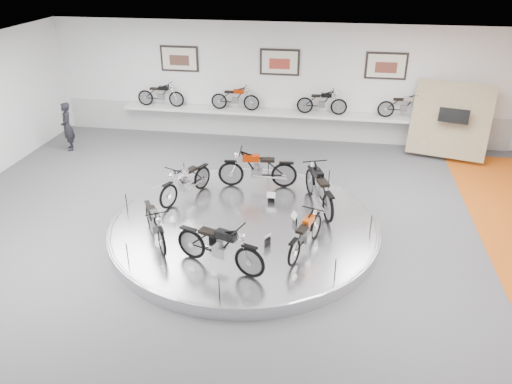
% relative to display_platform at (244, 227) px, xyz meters
% --- Properties ---
extents(floor, '(16.00, 16.00, 0.00)m').
position_rel_display_platform_xyz_m(floor, '(0.00, -0.30, -0.15)').
color(floor, '#4F4F52').
rests_on(floor, ground).
extents(ceiling, '(16.00, 16.00, 0.00)m').
position_rel_display_platform_xyz_m(ceiling, '(0.00, -0.30, 3.85)').
color(ceiling, white).
rests_on(ceiling, wall_back).
extents(wall_back, '(16.00, 0.00, 16.00)m').
position_rel_display_platform_xyz_m(wall_back, '(0.00, 6.70, 1.85)').
color(wall_back, white).
rests_on(wall_back, floor).
extents(dado_band, '(15.68, 0.04, 1.10)m').
position_rel_display_platform_xyz_m(dado_band, '(0.00, 6.68, 0.40)').
color(dado_band, '#BCBCBA').
rests_on(dado_band, floor).
extents(display_platform, '(6.40, 6.40, 0.30)m').
position_rel_display_platform_xyz_m(display_platform, '(0.00, 0.00, 0.00)').
color(display_platform, silver).
rests_on(display_platform, floor).
extents(platform_rim, '(6.40, 6.40, 0.10)m').
position_rel_display_platform_xyz_m(platform_rim, '(0.00, 0.00, 0.12)').
color(platform_rim, '#B2B2BA').
rests_on(platform_rim, display_platform).
extents(shelf, '(11.00, 0.55, 0.10)m').
position_rel_display_platform_xyz_m(shelf, '(0.00, 6.40, 0.85)').
color(shelf, silver).
rests_on(shelf, wall_back).
extents(poster_left, '(1.35, 0.06, 0.88)m').
position_rel_display_platform_xyz_m(poster_left, '(-3.50, 6.66, 2.55)').
color(poster_left, silver).
rests_on(poster_left, wall_back).
extents(poster_center, '(1.35, 0.06, 0.88)m').
position_rel_display_platform_xyz_m(poster_center, '(0.00, 6.66, 2.55)').
color(poster_center, silver).
rests_on(poster_center, wall_back).
extents(poster_right, '(1.35, 0.06, 0.88)m').
position_rel_display_platform_xyz_m(poster_right, '(3.50, 6.66, 2.55)').
color(poster_right, silver).
rests_on(poster_right, wall_back).
extents(display_panel, '(2.56, 1.52, 2.30)m').
position_rel_display_platform_xyz_m(display_panel, '(5.60, 5.80, 1.10)').
color(display_panel, tan).
rests_on(display_panel, floor).
extents(shelf_bike_a, '(1.22, 0.43, 0.73)m').
position_rel_display_platform_xyz_m(shelf_bike_a, '(-4.20, 6.40, 1.27)').
color(shelf_bike_a, black).
rests_on(shelf_bike_a, shelf).
extents(shelf_bike_b, '(1.22, 0.43, 0.73)m').
position_rel_display_platform_xyz_m(shelf_bike_b, '(-1.50, 6.40, 1.27)').
color(shelf_bike_b, '#9C2100').
rests_on(shelf_bike_b, shelf).
extents(shelf_bike_c, '(1.22, 0.43, 0.73)m').
position_rel_display_platform_xyz_m(shelf_bike_c, '(1.50, 6.40, 1.27)').
color(shelf_bike_c, black).
rests_on(shelf_bike_c, shelf).
extents(shelf_bike_d, '(1.22, 0.43, 0.73)m').
position_rel_display_platform_xyz_m(shelf_bike_d, '(4.20, 6.40, 1.27)').
color(shelf_bike_d, silver).
rests_on(shelf_bike_d, shelf).
extents(bike_a, '(1.25, 1.96, 1.09)m').
position_rel_display_platform_xyz_m(bike_a, '(1.71, 1.04, 0.69)').
color(bike_a, black).
rests_on(bike_a, display_platform).
extents(bike_b, '(1.88, 0.82, 1.07)m').
position_rel_display_platform_xyz_m(bike_b, '(0.00, 1.98, 0.69)').
color(bike_b, '#9C2100').
rests_on(bike_b, display_platform).
extents(bike_c, '(1.22, 1.75, 0.97)m').
position_rel_display_platform_xyz_m(bike_c, '(-1.72, 0.99, 0.64)').
color(bike_c, silver).
rests_on(bike_c, display_platform).
extents(bike_d, '(1.29, 1.59, 0.91)m').
position_rel_display_platform_xyz_m(bike_d, '(-1.79, -1.14, 0.60)').
color(bike_d, black).
rests_on(bike_d, display_platform).
extents(bike_e, '(1.87, 1.17, 1.04)m').
position_rel_display_platform_xyz_m(bike_e, '(-0.15, -1.91, 0.67)').
color(bike_e, black).
rests_on(bike_e, display_platform).
extents(bike_f, '(0.97, 1.58, 0.88)m').
position_rel_display_platform_xyz_m(bike_f, '(1.53, -1.03, 0.59)').
color(bike_f, '#B23906').
rests_on(bike_f, display_platform).
extents(visitor, '(0.63, 0.71, 1.62)m').
position_rel_display_platform_xyz_m(visitor, '(-6.82, 4.41, 0.66)').
color(visitor, black).
rests_on(visitor, floor).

